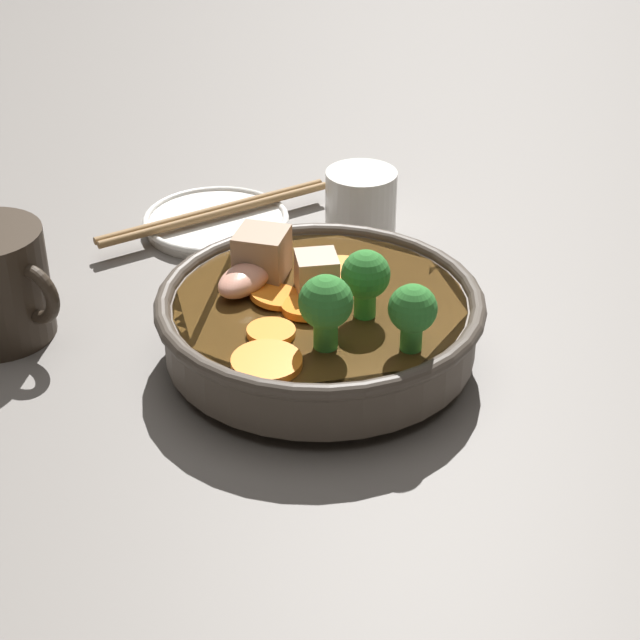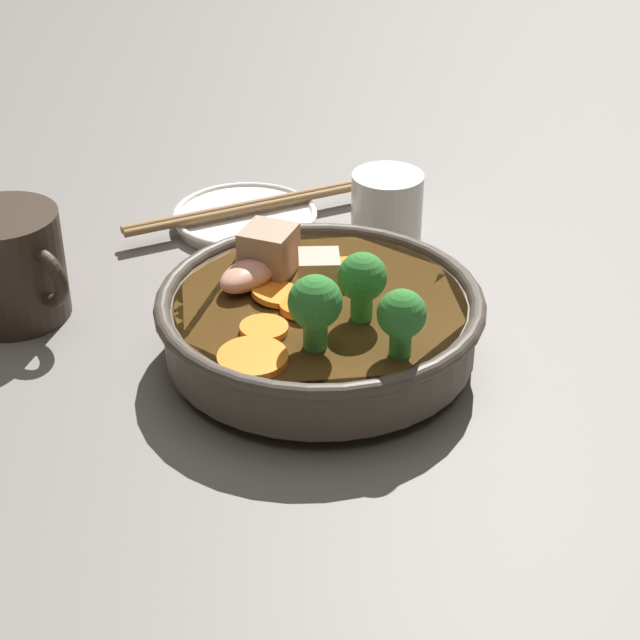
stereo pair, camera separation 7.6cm
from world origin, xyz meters
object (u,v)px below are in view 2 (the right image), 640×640
object	(u,v)px
side_saucer	(245,217)
dark_mug	(10,266)
tea_cup	(387,207)
chopsticks_pair	(245,207)
stirfry_bowl	(320,317)

from	to	relation	value
side_saucer	dark_mug	size ratio (longest dim) A/B	1.20
tea_cup	chopsticks_pair	distance (m)	0.13
side_saucer	chopsticks_pair	size ratio (longest dim) A/B	0.63
tea_cup	dark_mug	distance (m)	0.32
side_saucer	dark_mug	bearing A→B (deg)	-99.06
dark_mug	tea_cup	bearing A→B (deg)	60.85
stirfry_bowl	dark_mug	xyz separation A→B (m)	(-0.22, -0.09, 0.01)
tea_cup	chopsticks_pair	xyz separation A→B (m)	(-0.12, -0.05, -0.02)
stirfry_bowl	tea_cup	world-z (taller)	stirfry_bowl
stirfry_bowl	tea_cup	distance (m)	0.20
tea_cup	stirfry_bowl	bearing A→B (deg)	-69.50
stirfry_bowl	side_saucer	distance (m)	0.23
side_saucer	dark_mug	xyz separation A→B (m)	(-0.04, -0.23, 0.04)
tea_cup	dark_mug	world-z (taller)	dark_mug
stirfry_bowl	side_saucer	bearing A→B (deg)	144.61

